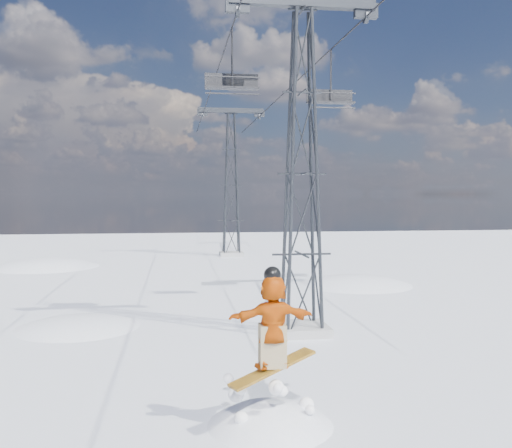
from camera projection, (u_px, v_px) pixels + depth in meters
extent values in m
plane|color=white|center=(348.00, 429.00, 11.66)|extent=(120.00, 120.00, 0.00)
sphere|color=white|center=(49.00, 421.00, 38.22)|extent=(22.00, 22.00, 22.00)
cube|color=#999999|center=(301.00, 329.00, 19.68)|extent=(1.80, 1.80, 0.30)
cube|color=#2C2E33|center=(303.00, 2.00, 19.10)|extent=(5.00, 0.35, 0.35)
cube|color=#2C2E33|center=(237.00, 5.00, 18.80)|extent=(0.80, 0.25, 0.50)
cube|color=#2C2E33|center=(366.00, 11.00, 19.41)|extent=(0.80, 0.25, 0.50)
cube|color=#999999|center=(231.00, 254.00, 44.40)|extent=(1.80, 1.80, 0.30)
cube|color=#2C2E33|center=(231.00, 110.00, 43.82)|extent=(5.00, 0.35, 0.35)
cube|color=#2C2E33|center=(202.00, 112.00, 43.52)|extent=(0.80, 0.25, 0.50)
cube|color=#2C2E33|center=(259.00, 114.00, 44.14)|extent=(0.80, 0.25, 0.50)
cylinder|color=black|center=(214.00, 80.00, 30.18)|extent=(0.06, 51.00, 0.06)
cylinder|color=black|center=(296.00, 82.00, 30.80)|extent=(0.06, 51.00, 0.06)
cube|color=orange|center=(273.00, 368.00, 11.51)|extent=(1.90, 1.14, 0.52)
imported|color=#CB5109|center=(273.00, 321.00, 11.46)|extent=(1.80, 0.71, 1.89)
cube|color=#93805B|center=(273.00, 346.00, 11.49)|extent=(0.56, 0.45, 0.87)
sphere|color=black|center=(273.00, 275.00, 11.41)|extent=(0.35, 0.35, 0.35)
cylinder|color=black|center=(232.00, 58.00, 20.71)|extent=(0.08, 0.08, 2.17)
cube|color=black|center=(232.00, 88.00, 20.76)|extent=(1.98, 0.44, 0.08)
cube|color=black|center=(232.00, 81.00, 20.96)|extent=(1.98, 0.06, 0.54)
cylinder|color=black|center=(233.00, 94.00, 20.53)|extent=(1.98, 0.06, 0.06)
cylinder|color=black|center=(233.00, 77.00, 20.45)|extent=(1.98, 0.05, 0.05)
cylinder|color=black|center=(331.00, 76.00, 23.81)|extent=(0.08, 0.08, 2.20)
cube|color=black|center=(331.00, 102.00, 23.87)|extent=(2.00, 0.45, 0.08)
cube|color=black|center=(329.00, 96.00, 24.07)|extent=(2.00, 0.06, 0.55)
cylinder|color=black|center=(332.00, 108.00, 23.64)|extent=(2.00, 0.06, 0.06)
cylinder|color=black|center=(333.00, 93.00, 23.56)|extent=(2.00, 0.05, 0.05)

